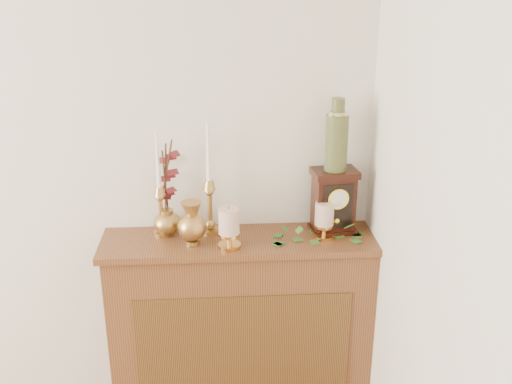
{
  "coord_description": "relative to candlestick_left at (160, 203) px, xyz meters",
  "views": [
    {
      "loc": [
        1.31,
        -0.31,
        2.09
      ],
      "look_at": [
        1.47,
        2.05,
        1.17
      ],
      "focal_mm": 42.0,
      "sensor_mm": 36.0,
      "label": 1
    }
  ],
  "objects": [
    {
      "name": "console_shelf",
      "position": [
        0.35,
        -0.05,
        -0.65
      ],
      "size": [
        1.24,
        0.34,
        0.93
      ],
      "color": "brown",
      "rests_on": "ground"
    },
    {
      "name": "candlestick_left",
      "position": [
        0.0,
        0.0,
        0.0
      ],
      "size": [
        0.08,
        0.08,
        0.48
      ],
      "rotation": [
        0.0,
        0.0,
        0.21
      ],
      "color": "tan",
      "rests_on": "console_shelf"
    },
    {
      "name": "candlestick_center",
      "position": [
        0.22,
        0.01,
        0.01
      ],
      "size": [
        0.09,
        0.09,
        0.52
      ],
      "rotation": [
        0.0,
        0.0,
        -0.08
      ],
      "color": "tan",
      "rests_on": "console_shelf"
    },
    {
      "name": "bud_vase",
      "position": [
        0.14,
        -0.1,
        -0.06
      ],
      "size": [
        0.12,
        0.12,
        0.2
      ],
      "rotation": [
        0.0,
        0.0,
        -0.22
      ],
      "color": "tan",
      "rests_on": "console_shelf"
    },
    {
      "name": "ginger_jar",
      "position": [
        0.04,
        0.04,
        0.05
      ],
      "size": [
        0.18,
        0.2,
        0.45
      ],
      "rotation": [
        0.0,
        0.0,
        0.3
      ],
      "color": "tan",
      "rests_on": "console_shelf"
    },
    {
      "name": "pillar_candle_left",
      "position": [
        0.3,
        -0.14,
        -0.05
      ],
      "size": [
        0.1,
        0.1,
        0.19
      ],
      "rotation": [
        0.0,
        0.0,
        -0.24
      ],
      "color": "#DB9C4C",
      "rests_on": "console_shelf"
    },
    {
      "name": "pillar_candle_right",
      "position": [
        0.72,
        -0.07,
        -0.06
      ],
      "size": [
        0.09,
        0.09,
        0.18
      ],
      "rotation": [
        0.0,
        0.0,
        -0.09
      ],
      "color": "#DB9C4C",
      "rests_on": "console_shelf"
    },
    {
      "name": "ivy_garland",
      "position": [
        0.67,
        -0.09,
        -0.14
      ],
      "size": [
        0.36,
        0.14,
        0.07
      ],
      "rotation": [
        0.0,
        0.0,
        0.05
      ],
      "color": "#356426",
      "rests_on": "console_shelf"
    },
    {
      "name": "mantel_clock",
      "position": [
        0.77,
        -0.01,
        -0.01
      ],
      "size": [
        0.21,
        0.16,
        0.3
      ],
      "rotation": [
        0.0,
        0.0,
        0.12
      ],
      "color": "#33140A",
      "rests_on": "console_shelf"
    },
    {
      "name": "ceramic_vase",
      "position": [
        0.77,
        -0.0,
        0.28
      ],
      "size": [
        0.1,
        0.1,
        0.32
      ],
      "rotation": [
        0.0,
        0.0,
        0.12
      ],
      "color": "#183122",
      "rests_on": "mantel_clock"
    }
  ]
}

